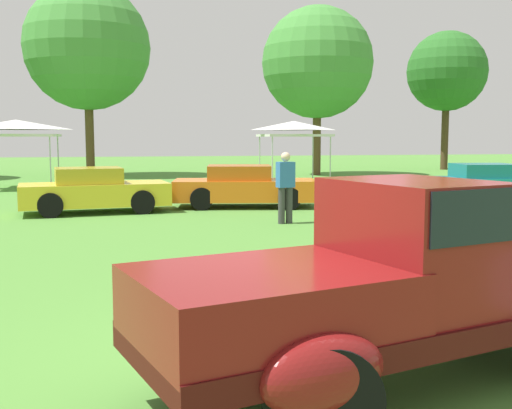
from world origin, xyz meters
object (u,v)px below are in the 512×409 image
object	(u,v)px
show_car_orange	(244,187)
spectator_by_row	(285,185)
show_car_teal	(488,184)
feature_pickup_truck	(405,281)
show_car_yellow	(94,191)
canopy_tent_center_field	(294,128)
canopy_tent_left_field	(16,127)

from	to	relation	value
show_car_orange	spectator_by_row	world-z (taller)	spectator_by_row
show_car_teal	spectator_by_row	size ratio (longest dim) A/B	2.43
feature_pickup_truck	show_car_orange	xyz separation A→B (m)	(1.11, 13.08, -0.27)
feature_pickup_truck	show_car_yellow	distance (m)	12.99
show_car_orange	canopy_tent_center_field	size ratio (longest dim) A/B	1.58
show_car_teal	canopy_tent_left_field	xyz separation A→B (m)	(-15.12, 8.73, 1.82)
spectator_by_row	show_car_yellow	bearing A→B (deg)	145.78
show_car_orange	spectator_by_row	xyz separation A→B (m)	(0.33, -3.57, 0.31)
show_car_orange	show_car_teal	xyz separation A→B (m)	(7.57, -0.48, -0.00)
canopy_tent_left_field	canopy_tent_center_field	size ratio (longest dim) A/B	1.14
show_car_teal	canopy_tent_center_field	distance (m)	9.53
show_car_orange	spectator_by_row	size ratio (longest dim) A/B	2.56
feature_pickup_truck	show_car_yellow	world-z (taller)	feature_pickup_truck
spectator_by_row	canopy_tent_left_field	bearing A→B (deg)	123.68
feature_pickup_truck	canopy_tent_center_field	distance (m)	21.71
feature_pickup_truck	spectator_by_row	bearing A→B (deg)	81.39
feature_pickup_truck	show_car_yellow	xyz separation A→B (m)	(-3.11, 12.61, -0.27)
feature_pickup_truck	show_car_teal	bearing A→B (deg)	55.43
feature_pickup_truck	spectator_by_row	distance (m)	9.62
show_car_orange	canopy_tent_left_field	xyz separation A→B (m)	(-7.54, 8.25, 1.82)
canopy_tent_center_field	show_car_teal	bearing A→B (deg)	-65.47
show_car_orange	spectator_by_row	distance (m)	3.60
show_car_yellow	spectator_by_row	world-z (taller)	spectator_by_row
canopy_tent_left_field	canopy_tent_center_field	distance (m)	11.24
feature_pickup_truck	canopy_tent_left_field	distance (m)	22.34
show_car_teal	feature_pickup_truck	bearing A→B (deg)	-124.57
show_car_orange	show_car_teal	size ratio (longest dim) A/B	1.06
show_car_orange	spectator_by_row	bearing A→B (deg)	-84.67
feature_pickup_truck	canopy_tent_center_field	size ratio (longest dim) A/B	1.70
feature_pickup_truck	spectator_by_row	world-z (taller)	feature_pickup_truck
show_car_yellow	feature_pickup_truck	bearing A→B (deg)	-76.16
show_car_orange	show_car_teal	distance (m)	7.59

